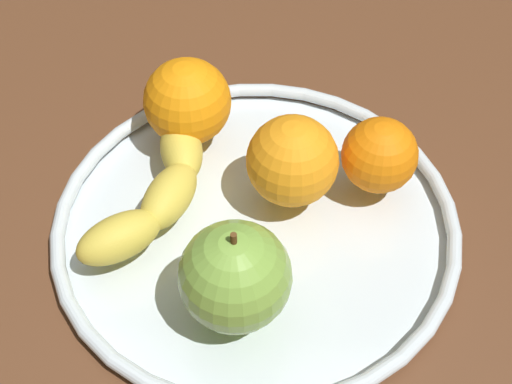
{
  "coord_description": "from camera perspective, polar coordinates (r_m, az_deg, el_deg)",
  "views": [
    {
      "loc": [
        -36.19,
        -3.44,
        47.44
      ],
      "look_at": [
        0.0,
        0.0,
        4.8
      ],
      "focal_mm": 51.02,
      "sensor_mm": 36.0,
      "label": 1
    }
  ],
  "objects": [
    {
      "name": "orange_back_right",
      "position": [
        0.57,
        2.87,
        2.45
      ],
      "size": [
        7.39,
        7.39,
        7.39
      ],
      "primitive_type": "sphere",
      "color": "orange",
      "rests_on": "fruit_bowl"
    },
    {
      "name": "banana",
      "position": [
        0.58,
        -7.66,
        0.2
      ],
      "size": [
        17.35,
        9.59,
        3.51
      ],
      "rotation": [
        0.0,
        0.0,
        -0.32
      ],
      "color": "gold",
      "rests_on": "fruit_bowl"
    },
    {
      "name": "fruit_bowl",
      "position": [
        0.59,
        0.0,
        -2.45
      ],
      "size": [
        32.98,
        32.98,
        1.8
      ],
      "color": "silver",
      "rests_on": "ground_plane"
    },
    {
      "name": "ground_plane",
      "position": [
        0.61,
        0.0,
        -4.12
      ],
      "size": [
        158.13,
        158.13,
        4.0
      ],
      "primitive_type": "cube",
      "color": "brown"
    },
    {
      "name": "orange_back_left",
      "position": [
        0.62,
        -5.4,
        7.07
      ],
      "size": [
        7.51,
        7.51,
        7.51
      ],
      "primitive_type": "sphere",
      "color": "orange",
      "rests_on": "fruit_bowl"
    },
    {
      "name": "orange_front_left",
      "position": [
        0.59,
        9.66,
        2.86
      ],
      "size": [
        6.22,
        6.22,
        6.22
      ],
      "primitive_type": "sphere",
      "color": "orange",
      "rests_on": "fruit_bowl"
    },
    {
      "name": "apple",
      "position": [
        0.5,
        -1.65,
        -6.64
      ],
      "size": [
        7.94,
        7.94,
        8.74
      ],
      "color": "#7FB144",
      "rests_on": "fruit_bowl"
    }
  ]
}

